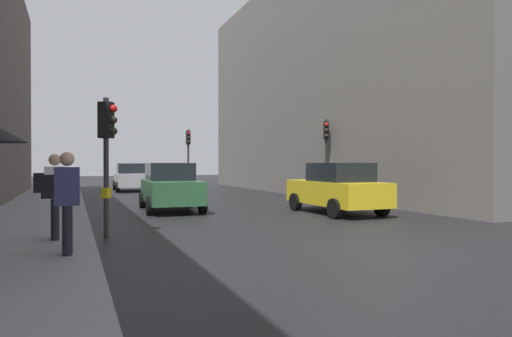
{
  "coord_description": "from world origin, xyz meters",
  "views": [
    {
      "loc": [
        -5.88,
        -7.43,
        1.73
      ],
      "look_at": [
        -0.04,
        6.81,
        1.57
      ],
      "focal_mm": 31.3,
      "sensor_mm": 36.0,
      "label": 1
    }
  ],
  "objects": [
    {
      "name": "car_green_estate",
      "position": [
        -2.54,
        9.09,
        0.88
      ],
      "size": [
        2.19,
        4.29,
        1.76
      ],
      "color": "#2D6038",
      "rests_on": "ground"
    },
    {
      "name": "car_yellow_taxi",
      "position": [
        2.64,
        5.87,
        0.88
      ],
      "size": [
        2.03,
        4.2,
        1.76
      ],
      "color": "yellow",
      "rests_on": "ground"
    },
    {
      "name": "traffic_light_near_right",
      "position": [
        -5.15,
        3.48,
        2.25
      ],
      "size": [
        0.44,
        0.38,
        3.26
      ],
      "color": "#2D2D2D",
      "rests_on": "ground"
    },
    {
      "name": "pedestrian_with_black_backpack",
      "position": [
        -6.28,
        2.67,
        1.16
      ],
      "size": [
        0.62,
        0.36,
        1.77
      ],
      "color": "black",
      "rests_on": "sidewalk_kerb"
    },
    {
      "name": "sidewalk_kerb",
      "position": [
        -6.92,
        6.0,
        0.08
      ],
      "size": [
        2.89,
        40.0,
        0.16
      ],
      "primitive_type": "cube",
      "color": "gray",
      "rests_on": "ground"
    },
    {
      "name": "pedestrian_with_grey_backpack",
      "position": [
        -6.02,
        0.92,
        1.16
      ],
      "size": [
        0.61,
        0.36,
        1.77
      ],
      "color": "black",
      "rests_on": "sidewalk_kerb"
    },
    {
      "name": "car_silver_hatchback",
      "position": [
        -2.48,
        21.91,
        0.88
      ],
      "size": [
        2.1,
        4.24,
        1.76
      ],
      "color": "#BCBCC1",
      "rests_on": "ground"
    },
    {
      "name": "ground_plane",
      "position": [
        0.0,
        0.0,
        0.0
      ],
      "size": [
        120.0,
        120.0,
        0.0
      ],
      "primitive_type": "plane",
      "color": "black"
    },
    {
      "name": "building_facade_right",
      "position": [
        11.47,
        15.27,
        6.54
      ],
      "size": [
        12.0,
        26.59,
        13.07
      ],
      "primitive_type": "cube",
      "color": "slate",
      "rests_on": "ground"
    },
    {
      "name": "traffic_light_far_median",
      "position": [
        0.73,
        19.74,
        2.67
      ],
      "size": [
        0.25,
        0.43,
        3.87
      ],
      "color": "#2D2D2D",
      "rests_on": "ground"
    },
    {
      "name": "traffic_light_mid_street",
      "position": [
        5.16,
        10.75,
        2.64
      ],
      "size": [
        0.35,
        0.45,
        3.82
      ],
      "color": "#2D2D2D",
      "rests_on": "ground"
    }
  ]
}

